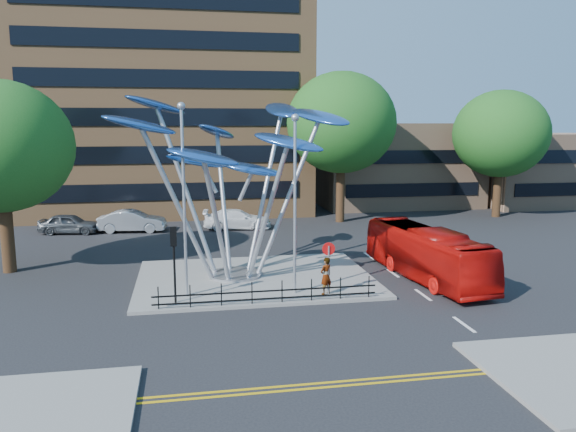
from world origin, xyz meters
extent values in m
plane|color=black|center=(0.00, 0.00, 0.00)|extent=(120.00, 120.00, 0.00)
cube|color=slate|center=(-1.00, 6.00, 0.07)|extent=(12.00, 9.00, 0.15)
cube|color=gold|center=(0.00, -6.00, 0.01)|extent=(40.00, 0.12, 0.01)
cube|color=gold|center=(0.00, -6.30, 0.01)|extent=(40.00, 0.12, 0.01)
cube|color=#966A41|center=(-6.00, 32.00, 15.00)|extent=(25.00, 15.00, 30.00)
cube|color=tan|center=(16.00, 30.00, 4.00)|extent=(15.00, 8.00, 8.00)
cube|color=tan|center=(30.00, 28.00, 3.50)|extent=(12.00, 8.00, 7.00)
cylinder|color=black|center=(8.00, 22.00, 2.86)|extent=(0.70, 0.70, 5.72)
ellipsoid|color=#164D16|center=(8.00, 22.00, 8.06)|extent=(8.80, 8.80, 8.10)
cylinder|color=black|center=(-14.00, 10.00, 2.42)|extent=(0.70, 0.70, 4.84)
ellipsoid|color=#164D16|center=(-14.00, 10.00, 6.82)|extent=(7.60, 7.60, 6.99)
cylinder|color=black|center=(22.00, 22.00, 2.53)|extent=(0.70, 0.70, 5.06)
ellipsoid|color=#164D16|center=(22.00, 22.00, 7.13)|extent=(8.00, 8.00, 7.36)
cylinder|color=#9EA0A5|center=(-2.00, 6.50, 0.21)|extent=(2.80, 2.80, 0.12)
cylinder|color=#9EA0A5|center=(-3.20, 5.90, 4.05)|extent=(0.24, 0.24, 7.80)
ellipsoid|color=blue|center=(-6.40, 4.90, 7.95)|extent=(3.92, 2.95, 1.39)
cylinder|color=#9EA0A5|center=(-2.40, 5.50, 3.35)|extent=(0.24, 0.24, 6.40)
ellipsoid|color=blue|center=(-3.60, 3.30, 6.55)|extent=(3.47, 1.78, 1.31)
cylinder|color=#9EA0A5|center=(-1.40, 5.70, 3.65)|extent=(0.24, 0.24, 7.00)
ellipsoid|color=blue|center=(0.40, 4.10, 7.15)|extent=(3.81, 3.11, 1.36)
cylinder|color=#9EA0A5|center=(-0.80, 6.50, 4.25)|extent=(0.24, 0.24, 8.20)
ellipsoid|color=blue|center=(2.60, 6.90, 8.35)|extent=(3.52, 4.06, 1.44)
cylinder|color=#9EA0A5|center=(-1.20, 7.40, 4.45)|extent=(0.24, 0.24, 8.60)
ellipsoid|color=blue|center=(1.00, 9.40, 8.75)|extent=(2.21, 3.79, 1.39)
cylinder|color=#9EA0A5|center=(-2.20, 7.50, 3.85)|extent=(0.24, 0.24, 7.40)
ellipsoid|color=blue|center=(-2.60, 10.10, 7.55)|extent=(3.02, 3.71, 1.34)
cylinder|color=#9EA0A5|center=(-3.00, 6.90, 4.55)|extent=(0.24, 0.24, 8.80)
ellipsoid|color=blue|center=(-5.80, 8.30, 8.95)|extent=(3.88, 3.60, 1.42)
ellipsoid|color=blue|center=(-3.80, 6.70, 6.15)|extent=(3.40, 1.96, 1.13)
ellipsoid|color=blue|center=(-1.10, 6.10, 5.75)|extent=(3.39, 2.16, 1.11)
cylinder|color=#9EA0A5|center=(-4.50, 3.50, 4.40)|extent=(0.14, 0.14, 8.50)
sphere|color=#9EA0A5|center=(-4.50, 3.50, 8.77)|extent=(0.36, 0.36, 0.36)
cylinder|color=#9EA0A5|center=(0.50, 3.00, 4.15)|extent=(0.14, 0.14, 8.00)
sphere|color=#9EA0A5|center=(0.50, 3.00, 8.27)|extent=(0.36, 0.36, 0.36)
cylinder|color=black|center=(-5.00, 2.50, 1.75)|extent=(0.10, 0.10, 3.20)
cube|color=black|center=(-5.00, 2.50, 3.15)|extent=(0.28, 0.18, 0.85)
sphere|color=#FF0C0C|center=(-5.00, 2.50, 3.43)|extent=(0.18, 0.18, 0.18)
cylinder|color=#9EA0A5|center=(2.00, 2.50, 1.30)|extent=(0.08, 0.08, 2.30)
cylinder|color=red|center=(2.00, 2.53, 2.30)|extent=(0.60, 0.04, 0.60)
cube|color=white|center=(2.00, 2.55, 2.30)|extent=(0.42, 0.03, 0.10)
cylinder|color=black|center=(-5.70, 1.70, 0.65)|extent=(0.05, 0.05, 1.00)
cylinder|color=black|center=(-4.36, 1.70, 0.65)|extent=(0.05, 0.05, 1.00)
cylinder|color=black|center=(-3.01, 1.70, 0.65)|extent=(0.05, 0.05, 1.00)
cylinder|color=black|center=(-1.67, 1.70, 0.65)|extent=(0.05, 0.05, 1.00)
cylinder|color=black|center=(-0.33, 1.70, 0.65)|extent=(0.05, 0.05, 1.00)
cylinder|color=black|center=(1.01, 1.70, 0.65)|extent=(0.05, 0.05, 1.00)
cylinder|color=black|center=(2.36, 1.70, 0.65)|extent=(0.05, 0.05, 1.00)
cylinder|color=black|center=(3.70, 1.70, 0.65)|extent=(0.05, 0.05, 1.00)
cube|color=black|center=(-1.00, 1.70, 0.70)|extent=(10.00, 0.06, 0.06)
cube|color=black|center=(-1.00, 1.70, 0.35)|extent=(10.00, 0.06, 0.06)
imported|color=#B10C08|center=(7.78, 4.65, 1.35)|extent=(3.37, 9.86, 2.69)
imported|color=gray|center=(1.88, 2.50, 1.03)|extent=(0.77, 0.68, 1.76)
imported|color=#464A4F|center=(-12.91, 20.73, 0.73)|extent=(4.51, 2.34, 1.47)
imported|color=#B0B3B8|center=(-8.41, 20.60, 0.81)|extent=(5.08, 2.26, 1.62)
imported|color=white|center=(-0.61, 20.36, 0.75)|extent=(5.30, 2.50, 1.50)
camera|label=1|loc=(-4.39, -21.98, 8.04)|focal=35.00mm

